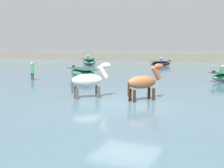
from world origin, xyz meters
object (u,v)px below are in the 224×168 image
at_px(boat_mid_channel, 82,73).
at_px(boat_mid_outer, 161,64).
at_px(horse_trailing_chestnut, 144,83).
at_px(boat_near_port, 89,62).
at_px(horse_lead_pinto, 89,81).
at_px(person_spectator_far, 32,73).

distance_m(boat_mid_channel, boat_mid_outer, 14.31).
bearing_deg(boat_mid_outer, horse_trailing_chestnut, -77.78).
bearing_deg(boat_mid_channel, horse_trailing_chestnut, -44.85).
height_order(boat_mid_channel, boat_near_port, boat_near_port).
bearing_deg(boat_mid_channel, horse_lead_pinto, -58.40).
relative_size(horse_trailing_chestnut, boat_near_port, 0.59).
xyz_separation_m(boat_mid_channel, person_spectator_far, (-2.19, -2.75, 0.13)).
bearing_deg(boat_near_port, boat_mid_channel, -63.70).
bearing_deg(horse_lead_pinto, person_spectator_far, 146.76).
distance_m(boat_mid_outer, person_spectator_far, 17.45).
height_order(boat_mid_outer, person_spectator_far, person_spectator_far).
relative_size(horse_lead_pinto, horse_trailing_chestnut, 1.01).
bearing_deg(boat_mid_outer, boat_near_port, -169.79).
bearing_deg(horse_lead_pinto, boat_mid_channel, 121.60).
bearing_deg(horse_trailing_chestnut, boat_near_port, 123.82).
bearing_deg(person_spectator_far, boat_mid_outer, 75.57).
relative_size(boat_near_port, person_spectator_far, 1.98).
xyz_separation_m(horse_lead_pinto, boat_mid_channel, (-4.31, 7.01, -0.40)).
xyz_separation_m(boat_mid_channel, boat_near_port, (-6.25, 12.64, 0.04)).
distance_m(boat_mid_channel, person_spectator_far, 3.52).
xyz_separation_m(boat_mid_channel, boat_mid_outer, (2.15, 14.15, -0.06)).
xyz_separation_m(horse_lead_pinto, horse_trailing_chestnut, (2.34, 0.40, -0.01)).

